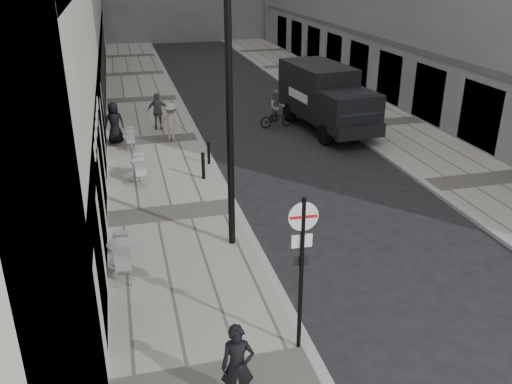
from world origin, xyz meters
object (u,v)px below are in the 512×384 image
(lamppost, at_px, (229,106))
(cyclist, at_px, (277,113))
(panel_van, at_px, (325,95))
(sign_post, at_px, (302,255))
(walking_man, at_px, (238,366))

(lamppost, bearing_deg, cyclist, 67.59)
(lamppost, distance_m, panel_van, 12.29)
(sign_post, xyz_separation_m, panel_van, (6.18, 14.77, -0.64))
(panel_van, bearing_deg, sign_post, -118.76)
(lamppost, height_order, cyclist, lamppost)
(cyclist, bearing_deg, sign_post, -109.81)
(walking_man, distance_m, panel_van, 17.72)
(panel_van, relative_size, cyclist, 3.58)
(walking_man, height_order, sign_post, sign_post)
(lamppost, relative_size, panel_van, 1.10)
(sign_post, height_order, cyclist, sign_post)
(cyclist, bearing_deg, panel_van, -26.52)
(lamppost, bearing_deg, walking_man, -100.98)
(sign_post, bearing_deg, walking_man, -140.01)
(sign_post, distance_m, panel_van, 16.02)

